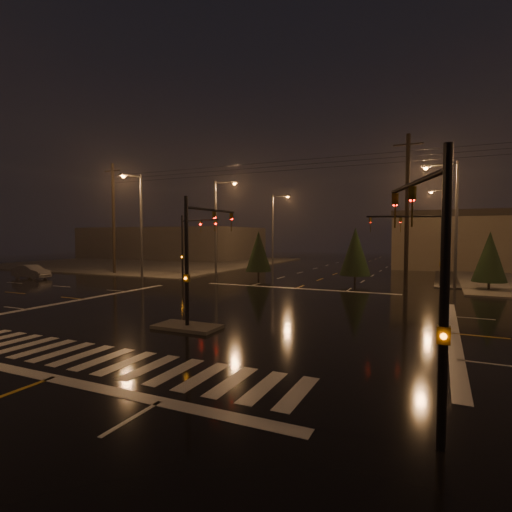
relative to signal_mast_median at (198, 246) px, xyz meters
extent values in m
plane|color=black|center=(0.00, 3.07, -3.75)|extent=(140.00, 140.00, 0.00)
cube|color=#46443F|center=(-30.00, 33.07, -3.69)|extent=(36.00, 36.00, 0.12)
cube|color=#46443F|center=(0.00, -0.93, -3.68)|extent=(3.00, 1.60, 0.15)
cube|color=beige|center=(0.00, -5.93, -3.75)|extent=(15.00, 2.60, 0.01)
cube|color=beige|center=(0.00, -7.93, -3.75)|extent=(16.00, 0.50, 0.01)
cube|color=beige|center=(0.00, 14.07, -3.75)|extent=(16.00, 0.50, 0.01)
cube|color=#3D3836|center=(-35.00, 45.07, -0.95)|extent=(30.00, 18.00, 5.60)
cylinder|color=black|center=(0.00, -0.93, -0.75)|extent=(0.18, 0.18, 6.00)
cylinder|color=black|center=(0.00, 1.32, 1.75)|extent=(0.12, 4.50, 0.12)
imported|color=#594707|center=(0.00, 3.35, 1.70)|extent=(0.16, 0.20, 1.00)
cube|color=#594707|center=(0.00, -0.93, -1.45)|extent=(0.25, 0.18, 0.35)
cylinder|color=black|center=(10.50, 13.57, -0.75)|extent=(0.18, 0.18, 6.00)
cylinder|color=black|center=(8.15, 12.72, 1.75)|extent=(4.74, 1.82, 0.12)
imported|color=#594707|center=(6.04, 11.95, 1.70)|extent=(0.24, 0.22, 1.00)
cube|color=#594707|center=(10.50, 13.57, -1.45)|extent=(0.25, 0.18, 0.35)
cylinder|color=black|center=(-10.50, 13.57, -0.75)|extent=(0.18, 0.18, 6.00)
cylinder|color=black|center=(-8.15, 12.72, 1.75)|extent=(4.74, 1.82, 0.12)
imported|color=#594707|center=(-6.04, 11.95, 1.70)|extent=(0.24, 0.22, 1.00)
cube|color=#594707|center=(-10.50, 13.57, -1.45)|extent=(0.25, 0.18, 0.35)
cylinder|color=black|center=(10.50, -7.43, -0.75)|extent=(0.18, 0.18, 6.00)
cylinder|color=black|center=(9.82, -5.55, 1.75)|extent=(1.48, 3.80, 0.12)
imported|color=#594707|center=(9.20, -3.86, 1.70)|extent=(0.22, 0.24, 1.00)
cube|color=#594707|center=(10.50, -7.43, -1.45)|extent=(0.25, 0.18, 0.35)
cylinder|color=#38383A|center=(-11.50, 21.07, 1.25)|extent=(0.24, 0.24, 10.00)
cylinder|color=#38383A|center=(-10.30, 21.07, 6.05)|extent=(2.40, 0.14, 0.14)
cube|color=#38383A|center=(-9.20, 21.07, 6.00)|extent=(0.70, 0.30, 0.18)
sphere|color=orange|center=(-9.20, 21.07, 5.87)|extent=(0.32, 0.32, 0.32)
cylinder|color=#38383A|center=(-11.50, 37.07, 1.25)|extent=(0.24, 0.24, 10.00)
cylinder|color=#38383A|center=(-10.30, 37.07, 6.05)|extent=(2.40, 0.14, 0.14)
cube|color=#38383A|center=(-9.20, 37.07, 6.00)|extent=(0.70, 0.30, 0.18)
sphere|color=orange|center=(-9.20, 37.07, 5.87)|extent=(0.32, 0.32, 0.32)
cylinder|color=#38383A|center=(11.50, 19.07, 1.25)|extent=(0.24, 0.24, 10.00)
cylinder|color=#38383A|center=(10.30, 19.07, 6.05)|extent=(2.40, 0.14, 0.14)
cube|color=#38383A|center=(9.20, 19.07, 6.00)|extent=(0.70, 0.30, 0.18)
sphere|color=orange|center=(9.20, 19.07, 5.87)|extent=(0.32, 0.32, 0.32)
cylinder|color=#38383A|center=(11.50, 39.07, 1.25)|extent=(0.24, 0.24, 10.00)
cylinder|color=#38383A|center=(10.30, 39.07, 6.05)|extent=(2.40, 0.14, 0.14)
cube|color=#38383A|center=(9.20, 39.07, 6.00)|extent=(0.70, 0.30, 0.18)
sphere|color=orange|center=(9.20, 39.07, 5.87)|extent=(0.32, 0.32, 0.32)
cylinder|color=#38383A|center=(-16.00, 14.57, 1.25)|extent=(0.24, 0.24, 10.00)
cylinder|color=#38383A|center=(-16.00, 13.37, 6.05)|extent=(0.14, 2.40, 0.14)
cube|color=#38383A|center=(-16.00, 12.27, 6.00)|extent=(0.30, 0.70, 0.18)
sphere|color=orange|center=(-16.00, 12.27, 5.87)|extent=(0.32, 0.32, 0.32)
cylinder|color=black|center=(-22.00, 17.07, 2.25)|extent=(0.32, 0.32, 12.00)
cube|color=black|center=(-22.00, 17.07, 7.45)|extent=(2.20, 0.12, 0.12)
cylinder|color=black|center=(8.00, 17.07, 2.25)|extent=(0.32, 0.32, 12.00)
cube|color=black|center=(8.00, 17.07, 7.45)|extent=(2.20, 0.12, 0.12)
cylinder|color=black|center=(13.82, 18.94, -3.40)|extent=(0.18, 0.18, 0.70)
cone|color=black|center=(13.82, 18.94, -1.13)|extent=(2.46, 2.46, 3.84)
cylinder|color=black|center=(-5.76, 19.56, -3.40)|extent=(0.18, 0.18, 0.70)
cone|color=black|center=(-5.76, 19.56, -1.08)|extent=(2.52, 2.52, 3.94)
cylinder|color=black|center=(3.60, 19.54, -3.40)|extent=(0.18, 0.18, 0.70)
cone|color=black|center=(3.60, 19.54, -0.95)|extent=(2.69, 2.69, 4.21)
imported|color=slate|center=(-25.92, 10.11, -3.08)|extent=(4.09, 1.45, 1.35)
camera|label=1|loc=(10.41, -15.93, 0.49)|focal=28.00mm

